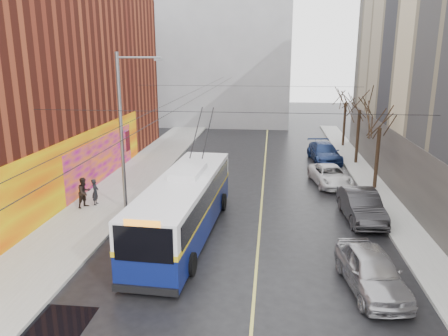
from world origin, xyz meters
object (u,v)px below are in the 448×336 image
object	(u,v)px
trolleybus	(184,205)
parked_car_d	(324,152)
parked_car_a	(371,270)
tree_mid	(360,101)
tree_far	(346,94)
parked_car_c	(330,175)
pedestrian_b	(84,192)
parked_car_b	(361,206)
pedestrian_a	(95,192)
tree_near	(381,116)
streetlight_pole	(124,129)
following_car	(207,172)

from	to	relation	value
trolleybus	parked_car_d	size ratio (longest dim) A/B	2.27
parked_car_a	tree_mid	bearing A→B (deg)	73.38
tree_mid	tree_far	size ratio (longest dim) A/B	1.02
parked_car_c	pedestrian_b	size ratio (longest dim) A/B	2.69
parked_car_b	pedestrian_b	world-z (taller)	pedestrian_b
tree_mid	pedestrian_a	size ratio (longest dim) A/B	4.24
tree_far	trolleybus	distance (m)	25.80
tree_mid	parked_car_b	size ratio (longest dim) A/B	1.34
tree_near	parked_car_d	xyz separation A→B (m)	(-2.52, 7.67, -4.19)
pedestrian_a	tree_near	bearing A→B (deg)	-78.22
parked_car_a	pedestrian_a	bearing A→B (deg)	142.90
tree_near	tree_far	size ratio (longest dim) A/B	0.97
streetlight_pole	pedestrian_a	size ratio (longest dim) A/B	5.72
parked_car_b	pedestrian_b	distance (m)	15.80
trolleybus	following_car	size ratio (longest dim) A/B	2.79
parked_car_a	following_car	bearing A→B (deg)	113.54
parked_car_c	pedestrian_b	xyz separation A→B (m)	(-14.93, -6.71, 0.38)
tree_mid	pedestrian_b	world-z (taller)	tree_mid
tree_mid	pedestrian_a	bearing A→B (deg)	-144.49
tree_far	parked_car_c	bearing A→B (deg)	-102.24
parked_car_c	trolleybus	bearing A→B (deg)	-140.00
parked_car_b	pedestrian_b	bearing A→B (deg)	176.49
parked_car_a	tree_far	bearing A→B (deg)	75.54
streetlight_pole	parked_car_c	world-z (taller)	streetlight_pole
tree_near	following_car	size ratio (longest dim) A/B	1.45
streetlight_pole	tree_near	xyz separation A→B (m)	(15.14, 6.00, 0.13)
streetlight_pole	parked_car_d	size ratio (longest dim) A/B	1.66
parked_car_b	trolleybus	bearing A→B (deg)	-164.94
parked_car_c	following_car	bearing A→B (deg)	172.89
tree_mid	pedestrian_a	xyz separation A→B (m)	(-17.35, -12.38, -4.32)
parked_car_d	pedestrian_a	world-z (taller)	pedestrian_a
trolleybus	following_car	bearing A→B (deg)	94.86
tree_far	trolleybus	bearing A→B (deg)	-116.07
tree_mid	parked_car_b	xyz separation A→B (m)	(-2.00, -12.78, -4.43)
parked_car_a	pedestrian_a	size ratio (longest dim) A/B	3.00
pedestrian_b	tree_near	bearing A→B (deg)	-45.91
tree_near	parked_car_c	bearing A→B (deg)	164.14
streetlight_pole	tree_far	distance (m)	25.09
tree_far	pedestrian_a	xyz separation A→B (m)	(-17.35, -19.38, -4.21)
following_car	tree_near	bearing A→B (deg)	-8.00
parked_car_a	parked_car_b	xyz separation A→B (m)	(1.03, 7.52, 0.01)
parked_car_d	following_car	distance (m)	11.53
tree_mid	parked_car_b	world-z (taller)	tree_mid
tree_mid	streetlight_pole	bearing A→B (deg)	-139.35
tree_near	parked_car_a	bearing A→B (deg)	-102.83
pedestrian_a	pedestrian_b	bearing A→B (deg)	133.61
pedestrian_a	parked_car_b	bearing A→B (deg)	-96.95
trolleybus	following_car	world-z (taller)	trolleybus
parked_car_b	parked_car_c	xyz separation A→B (m)	(-0.86, 6.59, -0.15)
parked_car_b	following_car	distance (m)	11.39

